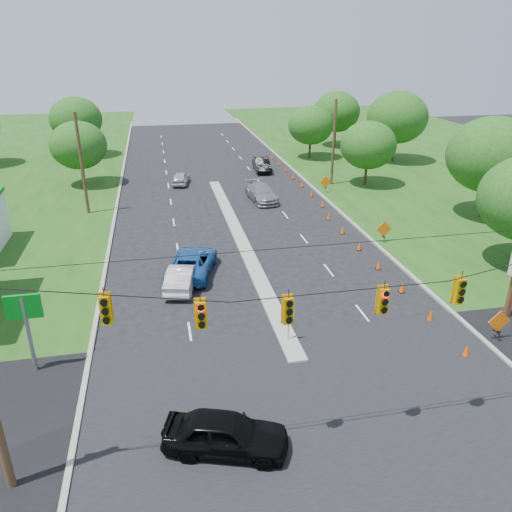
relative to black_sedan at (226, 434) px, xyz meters
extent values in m
plane|color=black|center=(4.27, 0.82, -0.82)|extent=(160.00, 160.00, 0.00)
cube|color=black|center=(4.27, 0.82, -0.82)|extent=(160.00, 14.00, 0.02)
cube|color=gray|center=(-5.83, 30.82, -0.82)|extent=(0.25, 110.00, 0.16)
cube|color=gray|center=(14.37, 30.82, -0.82)|extent=(0.25, 110.00, 0.16)
cube|color=gray|center=(4.27, 21.82, -0.82)|extent=(1.00, 34.00, 0.18)
cylinder|color=gray|center=(4.27, 6.82, 0.08)|extent=(0.06, 0.06, 1.80)
cube|color=white|center=(4.27, 6.82, 0.88)|extent=(0.55, 0.04, 0.70)
cylinder|color=black|center=(4.27, -0.18, 6.18)|extent=(24.00, 0.04, 0.04)
cube|color=#EEA701|center=(-3.73, -0.18, 5.93)|extent=(0.34, 0.24, 1.00)
cube|color=#EEA701|center=(-0.73, -0.18, 5.40)|extent=(0.34, 0.24, 1.00)
cube|color=#EEA701|center=(2.27, -0.18, 5.23)|extent=(0.34, 0.24, 1.00)
cube|color=#EEA701|center=(5.77, -0.18, 5.23)|extent=(0.34, 0.24, 1.00)
cube|color=#EEA701|center=(8.77, -0.18, 5.32)|extent=(0.34, 0.24, 1.00)
cylinder|color=#422D1C|center=(-8.23, 30.82, 3.68)|extent=(0.28, 0.28, 9.00)
cylinder|color=#422D1C|center=(16.77, 35.82, 3.68)|extent=(0.28, 0.28, 9.00)
cylinder|color=gray|center=(-8.23, 6.82, 1.18)|extent=(0.20, 0.20, 4.00)
cube|color=#057416|center=(-8.23, 6.82, 2.68)|extent=(1.60, 0.15, 1.20)
cone|color=#FF4C05|center=(12.70, 3.82, -0.47)|extent=(0.32, 0.32, 0.70)
cone|color=#FF4C05|center=(12.70, 7.32, -0.47)|extent=(0.32, 0.32, 0.70)
cone|color=#FF4C05|center=(12.70, 10.82, -0.47)|extent=(0.32, 0.32, 0.70)
cone|color=#FF4C05|center=(12.70, 14.32, -0.47)|extent=(0.32, 0.32, 0.70)
cone|color=#FF4C05|center=(12.70, 17.82, -0.47)|extent=(0.32, 0.32, 0.70)
cone|color=#FF4C05|center=(12.70, 21.32, -0.47)|extent=(0.32, 0.32, 0.70)
cone|color=#FF4C05|center=(12.70, 24.82, -0.47)|extent=(0.32, 0.32, 0.70)
cone|color=#FF4C05|center=(13.30, 28.32, -0.47)|extent=(0.32, 0.32, 0.70)
cone|color=#FF4C05|center=(13.30, 31.82, -0.47)|extent=(0.32, 0.32, 0.70)
cone|color=#FF4C05|center=(13.30, 35.32, -0.47)|extent=(0.32, 0.32, 0.70)
cone|color=#FF4C05|center=(13.30, 38.82, -0.47)|extent=(0.32, 0.32, 0.70)
cone|color=#FF4C05|center=(13.30, 42.32, -0.47)|extent=(0.32, 0.32, 0.70)
cone|color=#FF4C05|center=(13.30, 45.82, -0.47)|extent=(0.32, 0.32, 0.70)
cone|color=#FF4C05|center=(13.30, 49.32, -0.47)|extent=(0.32, 0.32, 0.70)
cube|color=black|center=(15.07, 4.82, -0.27)|extent=(0.06, 0.58, 0.26)
cube|color=black|center=(15.07, 4.82, -0.27)|extent=(0.06, 0.58, 0.26)
cube|color=orange|center=(15.07, 4.82, 0.33)|extent=(1.27, 0.05, 1.27)
cube|color=black|center=(15.07, 18.82, -0.27)|extent=(0.06, 0.58, 0.26)
cube|color=black|center=(15.07, 18.82, -0.27)|extent=(0.06, 0.58, 0.26)
cube|color=orange|center=(15.07, 18.82, 0.33)|extent=(1.27, 0.05, 1.27)
cube|color=black|center=(15.07, 32.82, -0.27)|extent=(0.06, 0.58, 0.26)
cube|color=black|center=(15.07, 32.82, -0.27)|extent=(0.06, 0.58, 0.26)
cube|color=orange|center=(15.07, 32.82, 0.33)|extent=(1.27, 0.05, 1.27)
cylinder|color=black|center=(-9.73, 40.82, 0.44)|extent=(0.28, 0.28, 2.52)
ellipsoid|color=#194C14|center=(-9.73, 40.82, 3.52)|extent=(5.88, 5.88, 5.04)
cylinder|color=black|center=(-11.73, 55.82, 0.62)|extent=(0.28, 0.28, 2.88)
ellipsoid|color=#194C14|center=(-11.73, 55.82, 4.14)|extent=(6.72, 6.72, 5.76)
cylinder|color=black|center=(26.27, 22.82, 0.80)|extent=(0.28, 0.28, 3.24)
ellipsoid|color=#194C14|center=(26.27, 22.82, 4.76)|extent=(7.56, 7.56, 6.48)
cylinder|color=black|center=(20.27, 34.82, 0.44)|extent=(0.28, 0.28, 2.52)
ellipsoid|color=#194C14|center=(20.27, 34.82, 3.52)|extent=(5.88, 5.88, 5.04)
cylinder|color=black|center=(28.27, 44.82, 0.80)|extent=(0.28, 0.28, 3.24)
ellipsoid|color=#194C14|center=(28.27, 44.82, 4.76)|extent=(7.56, 7.56, 6.48)
cylinder|color=black|center=(24.27, 55.82, 0.62)|extent=(0.28, 0.28, 2.88)
ellipsoid|color=#194C14|center=(24.27, 55.82, 4.14)|extent=(6.72, 6.72, 5.76)
cylinder|color=black|center=(18.27, 48.82, 0.44)|extent=(0.28, 0.28, 2.52)
ellipsoid|color=#194C14|center=(18.27, 48.82, 3.52)|extent=(5.88, 5.88, 5.04)
imported|color=black|center=(0.00, 0.00, 0.00)|extent=(5.18, 3.33, 1.64)
imported|color=silver|center=(-0.76, 14.28, -0.06)|extent=(2.62, 4.89, 1.53)
imported|color=#1D569F|center=(0.03, 16.22, 0.00)|extent=(4.26, 6.42, 1.64)
imported|color=gray|center=(8.09, 31.56, -0.02)|extent=(2.71, 5.69, 1.60)
imported|color=#ACACAC|center=(0.65, 39.18, -0.14)|extent=(2.32, 4.25, 1.37)
imported|color=black|center=(10.56, 43.17, -0.01)|extent=(2.03, 5.02, 1.62)
camera|label=1|loc=(-1.77, -14.65, 13.83)|focal=35.00mm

